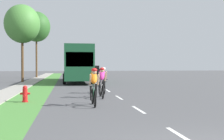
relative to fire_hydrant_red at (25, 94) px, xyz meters
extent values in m
plane|color=#4C4C4F|center=(4.58, 11.07, -0.37)|extent=(120.00, 120.00, 0.00)
cube|color=#478438|center=(0.00, 11.07, -0.37)|extent=(1.80, 70.00, 0.01)
cube|color=#9E998E|center=(-1.67, 11.07, -0.37)|extent=(1.53, 70.00, 0.10)
cube|color=white|center=(4.58, -6.93, -0.37)|extent=(0.12, 1.80, 0.01)
cube|color=white|center=(4.58, -2.93, -0.37)|extent=(0.12, 1.80, 0.01)
cube|color=white|center=(4.58, 1.07, -0.37)|extent=(0.12, 1.80, 0.01)
cube|color=white|center=(4.58, 5.07, -0.37)|extent=(0.12, 1.80, 0.01)
cube|color=white|center=(4.58, 9.07, -0.37)|extent=(0.12, 1.80, 0.01)
cube|color=white|center=(4.58, 13.07, -0.37)|extent=(0.12, 1.80, 0.01)
cube|color=white|center=(4.58, 17.07, -0.37)|extent=(0.12, 1.80, 0.01)
cube|color=white|center=(4.58, 21.07, -0.37)|extent=(0.12, 1.80, 0.01)
cube|color=white|center=(4.58, 25.07, -0.37)|extent=(0.12, 1.80, 0.01)
cube|color=white|center=(4.58, 29.07, -0.37)|extent=(0.12, 1.80, 0.01)
cube|color=white|center=(4.58, 33.07, -0.37)|extent=(0.12, 1.80, 0.01)
cube|color=white|center=(4.58, 37.07, -0.37)|extent=(0.12, 1.80, 0.01)
cube|color=white|center=(4.58, 41.07, -0.37)|extent=(0.12, 1.80, 0.01)
cylinder|color=red|center=(0.00, 0.01, -0.34)|extent=(0.28, 0.27, 0.06)
cylinder|color=red|center=(0.00, 0.01, -0.04)|extent=(0.22, 0.22, 0.55)
sphere|color=red|center=(0.00, 0.01, 0.29)|extent=(0.21, 0.21, 0.21)
cylinder|color=red|center=(-0.16, 0.01, 0.02)|extent=(0.12, 0.09, 0.09)
cylinder|color=red|center=(0.16, 0.01, 0.02)|extent=(0.12, 0.09, 0.09)
cylinder|color=red|center=(0.00, -0.16, -0.06)|extent=(0.11, 0.14, 0.11)
torus|color=black|center=(3.00, -1.13, -0.03)|extent=(0.06, 0.68, 0.68)
torus|color=black|center=(3.00, -2.17, -0.03)|extent=(0.06, 0.68, 0.68)
cylinder|color=#194C2D|center=(3.00, -1.75, 0.15)|extent=(0.04, 0.59, 0.43)
cylinder|color=#194C2D|center=(3.00, -1.47, 0.25)|extent=(0.04, 0.04, 0.55)
cylinder|color=#194C2D|center=(3.00, -1.70, 0.48)|extent=(0.03, 0.55, 0.03)
cylinder|color=black|center=(3.00, -2.15, 0.49)|extent=(0.42, 0.02, 0.02)
ellipsoid|color=orange|center=(3.00, -1.63, 0.81)|extent=(0.30, 0.54, 0.63)
sphere|color=tan|center=(3.00, -1.91, 1.05)|extent=(0.20, 0.20, 0.20)
ellipsoid|color=red|center=(3.00, -1.91, 1.13)|extent=(0.24, 0.28, 0.16)
cylinder|color=tan|center=(2.84, -1.91, 0.73)|extent=(0.07, 0.26, 0.45)
cylinder|color=tan|center=(3.16, -1.91, 0.73)|extent=(0.07, 0.26, 0.45)
cylinder|color=black|center=(2.90, -1.55, 0.15)|extent=(0.10, 0.30, 0.60)
cylinder|color=black|center=(3.10, -1.60, 0.25)|extent=(0.10, 0.25, 0.61)
torus|color=black|center=(3.67, 1.66, -0.03)|extent=(0.06, 0.68, 0.68)
torus|color=black|center=(3.67, 0.62, -0.03)|extent=(0.06, 0.68, 0.68)
cylinder|color=silver|center=(3.67, 1.04, 0.15)|extent=(0.04, 0.59, 0.43)
cylinder|color=silver|center=(3.67, 1.32, 0.25)|extent=(0.04, 0.04, 0.55)
cylinder|color=silver|center=(3.67, 1.09, 0.48)|extent=(0.03, 0.55, 0.03)
cylinder|color=black|center=(3.67, 0.64, 0.49)|extent=(0.42, 0.02, 0.02)
ellipsoid|color=#CC2D8C|center=(3.67, 1.16, 0.81)|extent=(0.30, 0.54, 0.63)
sphere|color=tan|center=(3.67, 0.88, 1.05)|extent=(0.20, 0.20, 0.20)
ellipsoid|color=red|center=(3.67, 0.88, 1.13)|extent=(0.24, 0.28, 0.16)
cylinder|color=tan|center=(3.51, 0.88, 0.73)|extent=(0.07, 0.26, 0.45)
cylinder|color=tan|center=(3.83, 0.88, 0.73)|extent=(0.07, 0.26, 0.45)
cylinder|color=black|center=(3.57, 1.24, 0.15)|extent=(0.10, 0.30, 0.60)
cylinder|color=black|center=(3.77, 1.19, 0.25)|extent=(0.10, 0.25, 0.61)
torus|color=black|center=(4.05, 3.92, -0.03)|extent=(0.06, 0.68, 0.68)
torus|color=black|center=(4.05, 2.88, -0.03)|extent=(0.06, 0.68, 0.68)
cylinder|color=#A5A8AD|center=(4.05, 3.30, 0.15)|extent=(0.04, 0.59, 0.43)
cylinder|color=#A5A8AD|center=(4.05, 3.58, 0.25)|extent=(0.04, 0.04, 0.55)
cylinder|color=#A5A8AD|center=(4.05, 3.35, 0.48)|extent=(0.03, 0.55, 0.03)
cylinder|color=black|center=(4.05, 2.90, 0.49)|extent=(0.42, 0.02, 0.02)
ellipsoid|color=#CC2D8C|center=(4.05, 3.42, 0.81)|extent=(0.30, 0.54, 0.63)
sphere|color=tan|center=(4.05, 3.14, 1.05)|extent=(0.20, 0.20, 0.20)
ellipsoid|color=white|center=(4.05, 3.14, 1.13)|extent=(0.24, 0.28, 0.16)
cylinder|color=tan|center=(3.89, 3.14, 0.73)|extent=(0.07, 0.26, 0.45)
cylinder|color=tan|center=(4.21, 3.14, 0.73)|extent=(0.07, 0.26, 0.45)
cylinder|color=black|center=(3.95, 3.50, 0.15)|extent=(0.10, 0.30, 0.60)
cylinder|color=black|center=(4.15, 3.45, 0.25)|extent=(0.10, 0.25, 0.61)
cube|color=#194C2D|center=(2.93, 15.39, 1.56)|extent=(2.50, 11.60, 3.10)
cube|color=#1E2833|center=(2.93, 15.39, 1.96)|extent=(2.52, 10.67, 0.64)
cube|color=#1E2833|center=(2.93, 9.62, 1.81)|extent=(2.25, 0.06, 1.20)
cylinder|color=black|center=(1.68, 11.62, 0.11)|extent=(0.28, 0.96, 0.96)
cylinder|color=black|center=(4.18, 11.62, 0.11)|extent=(0.28, 0.96, 0.96)
cylinder|color=black|center=(1.68, 18.58, 0.11)|extent=(0.28, 0.96, 0.96)
cylinder|color=black|center=(4.18, 18.58, 0.11)|extent=(0.28, 0.96, 0.96)
cube|color=black|center=(6.37, 34.81, 0.35)|extent=(1.96, 5.10, 0.76)
cube|color=black|center=(6.37, 34.04, 0.95)|extent=(1.80, 1.78, 0.64)
cube|color=#1E2833|center=(6.37, 33.33, 0.93)|extent=(1.67, 0.08, 0.52)
cube|color=black|center=(5.47, 35.83, 0.65)|extent=(0.08, 2.81, 0.40)
cube|color=black|center=(7.27, 35.83, 0.65)|extent=(0.08, 2.81, 0.40)
cube|color=black|center=(6.37, 37.32, 0.65)|extent=(1.80, 0.08, 0.40)
cylinder|color=black|center=(5.39, 33.28, 0.01)|extent=(0.26, 0.76, 0.76)
cylinder|color=black|center=(7.35, 33.28, 0.01)|extent=(0.26, 0.76, 0.76)
cylinder|color=black|center=(5.39, 36.34, 0.01)|extent=(0.26, 0.76, 0.76)
cylinder|color=black|center=(7.35, 36.34, 0.01)|extent=(0.26, 0.76, 0.76)
cylinder|color=brown|center=(-2.43, 15.23, 1.82)|extent=(0.24, 0.24, 4.39)
ellipsoid|color=#478438|center=(-2.43, 15.23, 5.40)|extent=(3.44, 3.44, 3.79)
cylinder|color=brown|center=(-2.18, 25.72, 2.35)|extent=(0.24, 0.24, 5.45)
ellipsoid|color=#2D6026|center=(-2.18, 25.72, 6.56)|extent=(3.72, 3.72, 4.10)
camera|label=1|loc=(1.90, -13.16, 1.32)|focal=44.51mm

